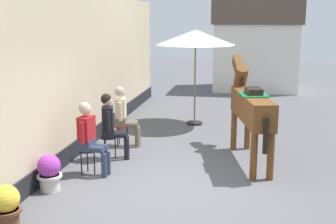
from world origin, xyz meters
name	(u,v)px	position (x,y,z in m)	size (l,w,h in m)	color
ground_plane	(197,139)	(0.00, 3.00, 0.00)	(40.00, 40.00, 0.00)	#56565B
pub_facade_wall	(72,83)	(-2.55, 1.50, 1.54)	(0.34, 14.00, 3.40)	#CCB793
distant_cottage	(256,45)	(1.40, 10.88, 1.80)	(3.40, 2.60, 3.50)	silver
seated_visitor_near	(90,135)	(-1.71, 0.22, 0.78)	(0.61, 0.49, 1.39)	black
seated_visitor_middle	(111,123)	(-1.60, 1.19, 0.78)	(0.61, 0.48, 1.39)	black
seated_visitor_far	(124,113)	(-1.60, 2.14, 0.78)	(0.61, 0.49, 1.39)	red
saddled_horse_center	(250,106)	(1.23, 1.56, 1.16)	(0.95, 2.95, 2.06)	brown
flower_planter_nearest	(6,206)	(-2.12, -2.09, 0.33)	(0.43, 0.43, 0.64)	brown
flower_planter_inner_near	(49,172)	(-2.13, -0.67, 0.33)	(0.43, 0.43, 0.64)	beige
cafe_parasol	(196,38)	(-0.26, 4.53, 2.36)	(2.10, 2.10, 2.58)	black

